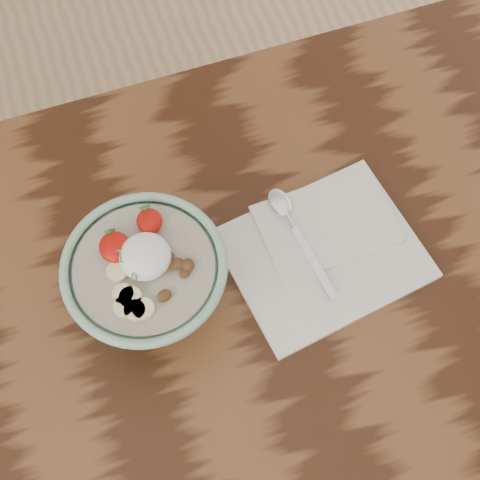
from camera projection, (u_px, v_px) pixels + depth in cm
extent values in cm
cube|color=#32180C|center=(137.00, 391.00, 84.94)|extent=(160.00, 90.00, 4.00)
cylinder|color=#4C2D19|center=(439.00, 155.00, 143.39)|extent=(7.00, 7.00, 71.00)
cylinder|color=#85B396|center=(154.00, 296.00, 87.47)|extent=(8.72, 8.72, 1.25)
torus|color=#85B396|center=(144.00, 267.00, 78.22)|extent=(19.83, 19.83, 1.14)
cylinder|color=#B4AC95|center=(144.00, 269.00, 78.79)|extent=(16.82, 16.82, 1.04)
ellipsoid|color=white|center=(145.00, 256.00, 77.61)|extent=(6.12, 6.12, 3.37)
ellipsoid|color=#A90C07|center=(115.00, 247.00, 78.30)|extent=(3.69, 4.06, 2.03)
cone|color=#286623|center=(111.00, 234.00, 78.68)|extent=(1.40, 1.03, 1.52)
ellipsoid|color=#A90C07|center=(149.00, 221.00, 79.87)|extent=(3.14, 3.45, 1.72)
cone|color=#286623|center=(146.00, 210.00, 80.16)|extent=(1.40, 1.03, 1.52)
cylinder|color=beige|center=(135.00, 310.00, 75.68)|extent=(2.49, 2.49, 0.70)
cylinder|color=beige|center=(117.00, 272.00, 77.65)|extent=(2.54, 2.54, 0.70)
cylinder|color=beige|center=(124.00, 307.00, 75.85)|extent=(2.46, 2.46, 0.70)
cylinder|color=beige|center=(131.00, 298.00, 76.31)|extent=(2.69, 2.69, 0.70)
cylinder|color=beige|center=(143.00, 309.00, 75.75)|extent=(2.60, 2.60, 0.70)
cylinder|color=beige|center=(123.00, 294.00, 76.49)|extent=(2.50, 2.50, 0.70)
ellipsoid|color=brown|center=(177.00, 264.00, 77.85)|extent=(1.87, 1.66, 0.87)
ellipsoid|color=brown|center=(167.00, 266.00, 77.83)|extent=(1.61, 1.82, 0.83)
ellipsoid|color=brown|center=(184.00, 273.00, 77.51)|extent=(1.41, 1.32, 0.68)
ellipsoid|color=brown|center=(171.00, 263.00, 77.94)|extent=(1.57, 1.64, 0.88)
ellipsoid|color=brown|center=(167.00, 257.00, 78.23)|extent=(1.93, 1.92, 1.24)
ellipsoid|color=brown|center=(164.00, 258.00, 78.27)|extent=(1.74, 1.55, 0.77)
ellipsoid|color=brown|center=(188.00, 265.00, 77.79)|extent=(2.07, 2.13, 1.08)
ellipsoid|color=brown|center=(166.00, 261.00, 77.88)|extent=(1.87, 2.21, 1.39)
ellipsoid|color=brown|center=(164.00, 296.00, 76.21)|extent=(2.03, 1.84, 0.97)
cylinder|color=#54893A|center=(135.00, 274.00, 75.79)|extent=(0.32, 1.54, 0.23)
cylinder|color=#54893A|center=(139.00, 244.00, 77.39)|extent=(0.25, 1.70, 0.24)
cylinder|color=#54893A|center=(156.00, 246.00, 77.28)|extent=(1.54, 0.95, 0.24)
cylinder|color=#54893A|center=(132.00, 277.00, 75.64)|extent=(1.03, 1.65, 0.24)
cylinder|color=#54893A|center=(124.00, 263.00, 76.38)|extent=(0.96, 1.02, 0.22)
cylinder|color=#54893A|center=(135.00, 264.00, 76.30)|extent=(1.56, 0.59, 0.23)
cylinder|color=#54893A|center=(156.00, 264.00, 76.32)|extent=(1.43, 0.34, 0.23)
cylinder|color=#54893A|center=(123.00, 249.00, 77.12)|extent=(1.84, 0.29, 0.24)
cylinder|color=#54893A|center=(140.00, 255.00, 76.79)|extent=(1.31, 0.76, 0.23)
cylinder|color=#54893A|center=(120.00, 255.00, 76.79)|extent=(0.29, 1.23, 0.22)
cylinder|color=#54893A|center=(154.00, 247.00, 77.19)|extent=(1.22, 0.32, 0.22)
cylinder|color=#54893A|center=(144.00, 268.00, 76.10)|extent=(0.83, 1.10, 0.22)
cylinder|color=#54893A|center=(153.00, 249.00, 77.12)|extent=(0.83, 1.52, 0.24)
cube|color=white|center=(324.00, 254.00, 90.16)|extent=(27.47, 23.43, 0.95)
cube|color=white|center=(327.00, 223.00, 91.23)|extent=(18.63, 13.14, 0.57)
cube|color=silver|center=(314.00, 263.00, 88.29)|extent=(2.43, 11.33, 0.34)
cylinder|color=silver|center=(289.00, 219.00, 90.81)|extent=(1.04, 3.00, 0.69)
ellipsoid|color=silver|center=(280.00, 202.00, 91.76)|extent=(3.52, 4.83, 0.93)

